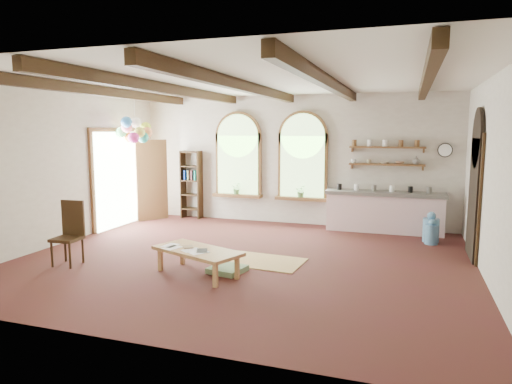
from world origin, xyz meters
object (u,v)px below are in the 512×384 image
at_px(kitchen_counter, 384,211).
at_px(balloon_cluster, 135,131).
at_px(side_chair, 68,246).
at_px(coffee_table, 197,252).

distance_m(kitchen_counter, balloon_cluster, 6.16).
bearing_deg(side_chair, kitchen_counter, 41.27).
xyz_separation_m(coffee_table, side_chair, (-2.40, -0.19, -0.06)).
relative_size(kitchen_counter, coffee_table, 1.63).
bearing_deg(side_chair, coffee_table, 4.62).
distance_m(coffee_table, side_chair, 2.41).
height_order(coffee_table, balloon_cluster, balloon_cluster).
height_order(kitchen_counter, side_chair, side_chair).
distance_m(kitchen_counter, coffee_table, 5.06).
bearing_deg(coffee_table, balloon_cluster, 135.94).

